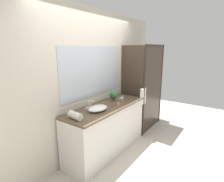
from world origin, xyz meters
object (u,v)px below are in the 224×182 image
object	(u,v)px
soap_dish	(121,98)
faucet	(89,106)
sink_basin	(98,108)
amenity_bottle_lotion	(118,103)
potted_plant	(114,95)
amenity_bottle_shampoo	(123,98)
rolled_towel_near_edge	(75,115)

from	to	relation	value
soap_dish	faucet	bearing A→B (deg)	172.09
sink_basin	soap_dish	distance (m)	0.86
amenity_bottle_lotion	faucet	bearing A→B (deg)	143.10
potted_plant	amenity_bottle_lotion	bearing A→B (deg)	-130.42
amenity_bottle_shampoo	amenity_bottle_lotion	world-z (taller)	amenity_bottle_shampoo
faucet	potted_plant	bearing A→B (deg)	-6.23
potted_plant	amenity_bottle_lotion	world-z (taller)	potted_plant
amenity_bottle_lotion	amenity_bottle_shampoo	bearing A→B (deg)	20.42
soap_dish	amenity_bottle_shampoo	bearing A→B (deg)	-134.52
faucet	amenity_bottle_shampoo	size ratio (longest dim) A/B	1.93
potted_plant	amenity_bottle_shampoo	xyz separation A→B (m)	(0.15, -0.12, -0.07)
amenity_bottle_shampoo	soap_dish	bearing A→B (deg)	45.48
soap_dish	amenity_bottle_lotion	world-z (taller)	amenity_bottle_lotion
faucet	amenity_bottle_lotion	bearing A→B (deg)	-36.90
sink_basin	rolled_towel_near_edge	size ratio (longest dim) A/B	1.58
sink_basin	soap_dish	world-z (taller)	sink_basin
soap_dish	potted_plant	bearing A→B (deg)	167.14
amenity_bottle_shampoo	amenity_bottle_lotion	xyz separation A→B (m)	(-0.36, -0.13, -0.00)
faucet	rolled_towel_near_edge	size ratio (longest dim) A/B	0.70
sink_basin	amenity_bottle_shampoo	xyz separation A→B (m)	(0.79, 0.01, 0.00)
faucet	soap_dish	world-z (taller)	faucet
soap_dish	amenity_bottle_shampoo	world-z (taller)	amenity_bottle_shampoo
amenity_bottle_shampoo	amenity_bottle_lotion	bearing A→B (deg)	-159.58
soap_dish	sink_basin	bearing A→B (deg)	-174.96
potted_plant	amenity_bottle_shampoo	world-z (taller)	potted_plant
potted_plant	amenity_bottle_lotion	size ratio (longest dim) A/B	2.25
amenity_bottle_lotion	sink_basin	bearing A→B (deg)	163.47
rolled_towel_near_edge	sink_basin	bearing A→B (deg)	-4.59
sink_basin	amenity_bottle_lotion	distance (m)	0.45
faucet	amenity_bottle_shampoo	world-z (taller)	faucet
amenity_bottle_shampoo	amenity_bottle_lotion	distance (m)	0.39
faucet	potted_plant	xyz separation A→B (m)	(0.65, -0.07, 0.06)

